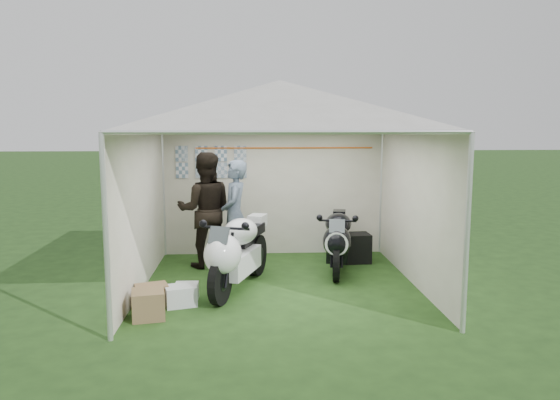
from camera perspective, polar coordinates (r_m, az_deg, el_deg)
The scene contains 12 objects.
ground at distance 8.25m, azimuth -0.03°, elevation -8.83°, with size 80.00×80.00×0.00m, color #1F3C15.
canopy_tent at distance 7.93m, azimuth -0.04°, elevation 9.34°, with size 5.66×5.66×3.00m.
motorcycle_white at distance 7.83m, azimuth -4.55°, elevation -5.31°, with size 0.98×2.07×1.06m.
motorcycle_black at distance 8.89m, azimuth 6.06°, elevation -4.08°, with size 0.66×1.94×0.96m.
paddock_stand at distance 9.84m, azimuth 6.16°, elevation -5.25°, with size 0.38×0.23×0.28m, color blue.
person_dark_jacket at distance 9.15m, azimuth -7.82°, elevation -1.04°, with size 0.94×0.73×1.92m, color black.
person_blue_jacket at distance 8.95m, azimuth -4.76°, elevation -1.59°, with size 0.66×0.43×1.80m, color slate.
equipment_box at distance 9.57m, azimuth 7.83°, elevation -4.98°, with size 0.50×0.40×0.50m, color black.
crate_0 at distance 7.43m, azimuth -10.35°, elevation -9.81°, with size 0.40×0.31×0.27m, color silver.
crate_1 at distance 7.04m, azimuth -13.61°, elevation -10.57°, with size 0.39×0.39×0.35m, color brown.
crate_2 at distance 7.66m, azimuth -9.73°, elevation -9.40°, with size 0.31×0.26×0.23m, color silver.
crate_3 at distance 7.52m, azimuth -13.28°, elevation -9.63°, with size 0.42×0.30×0.28m, color brown.
Camera 1 is at (-0.45, -7.88, 2.40)m, focal length 35.00 mm.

